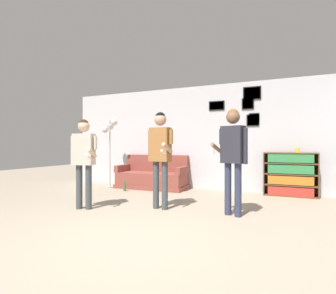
# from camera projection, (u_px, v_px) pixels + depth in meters

# --- Properties ---
(ground_plane) EXTENTS (20.00, 20.00, 0.00)m
(ground_plane) POSITION_uv_depth(u_px,v_px,m) (117.00, 245.00, 2.99)
(ground_plane) COLOR gray
(wall_back) EXTENTS (8.24, 0.08, 2.70)m
(wall_back) POSITION_uv_depth(u_px,v_px,m) (209.00, 137.00, 6.82)
(wall_back) COLOR silver
(wall_back) RESTS_ON ground_plane
(couch) EXTENTS (1.88, 0.80, 0.87)m
(couch) POSITION_uv_depth(u_px,v_px,m) (152.00, 177.00, 7.00)
(couch) COLOR brown
(couch) RESTS_ON ground_plane
(bookshelf) EXTENTS (1.12, 0.30, 0.98)m
(bookshelf) POSITION_uv_depth(u_px,v_px,m) (290.00, 174.00, 5.87)
(bookshelf) COLOR brown
(bookshelf) RESTS_ON ground_plane
(floor_lamp) EXTENTS (0.39, 0.42, 1.86)m
(floor_lamp) POSITION_uv_depth(u_px,v_px,m) (110.00, 135.00, 7.16)
(floor_lamp) COLOR #ADA89E
(floor_lamp) RESTS_ON ground_plane
(person_player_foreground_left) EXTENTS (0.55, 0.42, 1.60)m
(person_player_foreground_left) POSITION_uv_depth(u_px,v_px,m) (84.00, 154.00, 4.67)
(person_player_foreground_left) COLOR #3D4247
(person_player_foreground_left) RESTS_ON ground_plane
(person_player_foreground_center) EXTENTS (0.50, 0.48, 1.73)m
(person_player_foreground_center) POSITION_uv_depth(u_px,v_px,m) (160.00, 149.00, 4.67)
(person_player_foreground_center) COLOR #3D4247
(person_player_foreground_center) RESTS_ON ground_plane
(person_watcher_holding_cup) EXTENTS (0.57, 0.39, 1.73)m
(person_watcher_holding_cup) POSITION_uv_depth(u_px,v_px,m) (233.00, 150.00, 4.22)
(person_watcher_holding_cup) COLOR #2D334C
(person_watcher_holding_cup) RESTS_ON ground_plane
(bottle_on_floor) EXTENTS (0.06, 0.06, 0.25)m
(bottle_on_floor) POSITION_uv_depth(u_px,v_px,m) (125.00, 187.00, 6.52)
(bottle_on_floor) COLOR #3D6638
(bottle_on_floor) RESTS_ON ground_plane
(drinking_cup) EXTENTS (0.08, 0.08, 0.10)m
(drinking_cup) POSITION_uv_depth(u_px,v_px,m) (297.00, 150.00, 5.81)
(drinking_cup) COLOR yellow
(drinking_cup) RESTS_ON bookshelf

